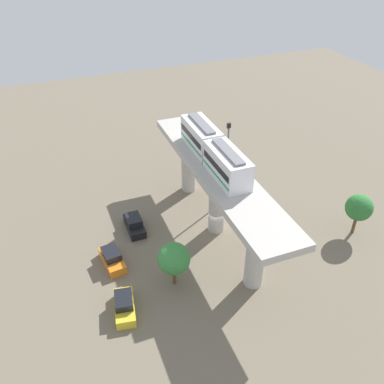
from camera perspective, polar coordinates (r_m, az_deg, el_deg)
name	(u,v)px	position (r m, az deg, el deg)	size (l,w,h in m)	color
ground_plane	(216,229)	(48.98, 3.36, -5.18)	(120.00, 120.00, 0.00)	#706654
viaduct	(218,185)	(45.21, 3.62, 0.96)	(5.20, 28.00, 8.46)	#B7B2AA
train	(214,150)	(44.42, 3.02, 5.89)	(2.64, 13.55, 3.24)	white
parked_car_black	(134,224)	(48.89, -8.03, -4.48)	(1.81, 4.21, 1.76)	black
parked_car_yellow	(124,306)	(40.33, -9.39, -15.34)	(2.46, 4.44, 1.76)	yellow
parked_car_orange	(112,259)	(44.91, -11.07, -9.10)	(2.27, 4.38, 1.76)	orange
tree_near_viaduct	(174,259)	(40.39, -2.54, -9.29)	(3.26, 3.26, 4.98)	brown
tree_mid_lot	(359,208)	(49.90, 22.25, -2.04)	(3.08, 3.08, 5.20)	brown
signal_post	(227,161)	(50.31, 4.88, 4.37)	(0.44, 0.28, 11.06)	#4C4C51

